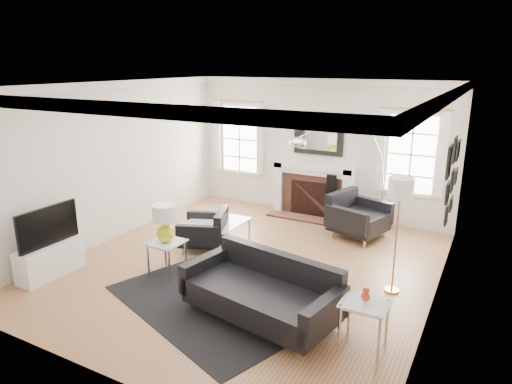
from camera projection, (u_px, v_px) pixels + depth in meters
The scene contains 25 objects.
floor at pixel (248, 266), 7.24m from camera, with size 6.00×6.00×0.00m, color #905F3C.
back_wall at pixel (319, 148), 9.39m from camera, with size 5.50×0.04×2.80m, color silver.
front_wall at pixel (92, 250), 4.31m from camera, with size 5.50×0.04×2.80m, color silver.
left_wall at pixel (113, 162), 8.11m from camera, with size 0.04×6.00×2.80m, color silver.
right_wall at pixel (442, 207), 5.60m from camera, with size 0.04×6.00×2.80m, color silver.
ceiling at pixel (247, 85), 6.47m from camera, with size 5.50×6.00×0.02m, color white.
crown_molding at pixel (247, 89), 6.48m from camera, with size 5.50×6.00×0.12m, color white.
fireplace at pixel (314, 191), 9.45m from camera, with size 1.70×0.69×1.11m.
mantel_mirror at pixel (318, 137), 9.28m from camera, with size 1.05×0.07×0.75m.
window_left at pixel (240, 139), 10.17m from camera, with size 1.24×0.15×1.62m.
window_right at pixel (411, 154), 8.48m from camera, with size 1.24×0.15×1.62m.
gallery_wall at pixel (452, 174), 6.67m from camera, with size 0.04×1.73×1.29m.
tv_unit at pixel (50, 255), 6.82m from camera, with size 0.35×1.00×1.09m.
area_rug at pixel (226, 296), 6.27m from camera, with size 2.74×2.28×0.01m, color black.
sofa at pixel (264, 292), 5.67m from camera, with size 2.11×1.24×0.65m.
armchair_left at pixel (206, 231), 7.85m from camera, with size 0.99×1.05×0.56m.
armchair_right at pixel (356, 217), 8.37m from camera, with size 1.11×1.19×0.67m.
coffee_table at pixel (216, 223), 8.04m from camera, with size 0.93×0.93×0.42m.
side_table_left at pixel (167, 248), 6.84m from camera, with size 0.48×0.48×0.53m.
nesting_table at pixel (364, 312), 5.03m from camera, with size 0.52×0.44×0.57m.
gourd_lamp at pixel (165, 221), 6.72m from camera, with size 0.36×0.36×0.58m.
orange_vase at pixel (366, 295), 4.97m from camera, with size 0.10×0.10×0.17m.
arc_floor_lamp at pixel (342, 171), 8.31m from camera, with size 1.57×1.45×2.22m.
stick_floor_lamp at pixel (400, 194), 6.03m from camera, with size 0.33×0.33×1.65m.
speaker_tower at pixel (331, 198), 9.15m from camera, with size 0.19×0.19×0.97m, color black.
Camera 1 is at (3.27, -5.78, 3.11)m, focal length 32.00 mm.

